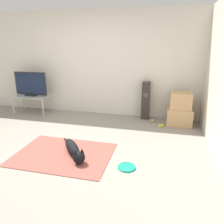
{
  "coord_description": "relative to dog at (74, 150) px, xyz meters",
  "views": [
    {
      "loc": [
        1.69,
        -3.21,
        1.83
      ],
      "look_at": [
        0.7,
        0.89,
        0.45
      ],
      "focal_mm": 35.0,
      "sensor_mm": 36.0,
      "label": 1
    }
  ],
  "objects": [
    {
      "name": "ground_plane",
      "position": [
        -0.32,
        0.21,
        -0.11
      ],
      "size": [
        12.0,
        12.0,
        0.0
      ],
      "primitive_type": "plane",
      "color": "gray"
    },
    {
      "name": "wall_back",
      "position": [
        -0.32,
        2.31,
        1.16
      ],
      "size": [
        8.0,
        0.06,
        2.55
      ],
      "color": "beige",
      "rests_on": "ground_plane"
    },
    {
      "name": "area_rug",
      "position": [
        -0.19,
        0.01,
        -0.11
      ],
      "size": [
        1.6,
        1.17,
        0.01
      ],
      "color": "#934C42",
      "rests_on": "ground_plane"
    },
    {
      "name": "dog",
      "position": [
        0.0,
        0.0,
        0.0
      ],
      "size": [
        0.67,
        0.79,
        0.25
      ],
      "color": "black",
      "rests_on": "area_rug"
    },
    {
      "name": "frisbee",
      "position": [
        0.91,
        -0.15,
        -0.1
      ],
      "size": [
        0.27,
        0.27,
        0.03
      ],
      "color": "#199E7A",
      "rests_on": "ground_plane"
    },
    {
      "name": "cardboard_box_lower",
      "position": [
        1.77,
        1.91,
        0.08
      ],
      "size": [
        0.55,
        0.43,
        0.39
      ],
      "color": "tan",
      "rests_on": "ground_plane"
    },
    {
      "name": "cardboard_box_upper",
      "position": [
        1.76,
        1.9,
        0.46
      ],
      "size": [
        0.46,
        0.35,
        0.37
      ],
      "color": "tan",
      "rests_on": "cardboard_box_lower"
    },
    {
      "name": "floor_speaker",
      "position": [
        0.97,
        2.14,
        0.34
      ],
      "size": [
        0.19,
        0.19,
        0.91
      ],
      "color": "#2D2823",
      "rests_on": "ground_plane"
    },
    {
      "name": "tv_stand",
      "position": [
        -1.97,
        1.92,
        0.3
      ],
      "size": [
        0.91,
        0.51,
        0.47
      ],
      "color": "#A8A8AD",
      "rests_on": "ground_plane"
    },
    {
      "name": "tv",
      "position": [
        -1.97,
        1.92,
        0.65
      ],
      "size": [
        0.87,
        0.2,
        0.61
      ],
      "color": "#232326",
      "rests_on": "tv_stand"
    },
    {
      "name": "tennis_ball_by_boxes",
      "position": [
        1.35,
        1.62,
        -0.08
      ],
      "size": [
        0.07,
        0.07,
        0.07
      ],
      "color": "#C6E033",
      "rests_on": "ground_plane"
    },
    {
      "name": "tennis_ball_near_speaker",
      "position": [
        1.17,
        1.94,
        -0.08
      ],
      "size": [
        0.07,
        0.07,
        0.07
      ],
      "color": "#C6E033",
      "rests_on": "ground_plane"
    },
    {
      "name": "tennis_ball_loose_on_carpet",
      "position": [
        1.4,
        1.68,
        -0.08
      ],
      "size": [
        0.07,
        0.07,
        0.07
      ],
      "color": "#C6E033",
      "rests_on": "ground_plane"
    }
  ]
}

